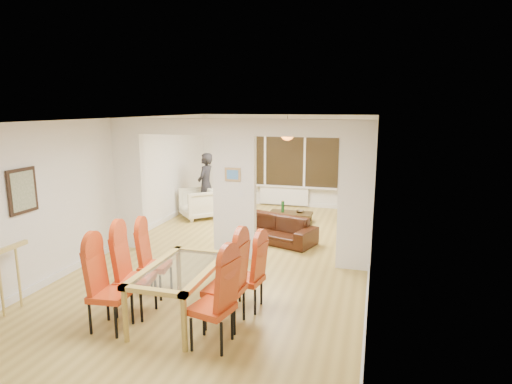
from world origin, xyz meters
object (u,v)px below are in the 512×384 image
at_px(dining_chair_rc, 247,274).
at_px(bowl, 300,211).
at_px(armchair, 198,203).
at_px(dining_chair_lc, 155,261).
at_px(dining_chair_ra, 212,301).
at_px(coffee_table, 290,217).
at_px(dining_table, 181,293).
at_px(dining_chair_lb, 135,274).
at_px(sofa, 273,228).
at_px(television, 353,207).
at_px(person, 206,185).
at_px(dining_chair_rb, 224,283).
at_px(bottle, 283,206).
at_px(dining_chair_la, 110,288).

distance_m(dining_chair_rc, bowl, 4.79).
bearing_deg(armchair, dining_chair_lc, -27.69).
bearing_deg(dining_chair_ra, coffee_table, 104.94).
bearing_deg(dining_table, dining_chair_lb, -175.16).
bearing_deg(sofa, dining_chair_lb, -86.52).
xyz_separation_m(dining_chair_rc, television, (1.16, 5.43, -0.21)).
bearing_deg(dining_chair_lc, dining_chair_ra, -49.07).
distance_m(person, coffee_table, 2.35).
bearing_deg(television, dining_chair_rb, 171.94).
xyz_separation_m(dining_chair_ra, bottle, (-0.40, 5.74, -0.18)).
bearing_deg(coffee_table, dining_chair_lb, -101.68).
relative_size(dining_table, dining_chair_lc, 1.47).
xyz_separation_m(dining_chair_rb, bowl, (0.04, 5.33, -0.32)).
xyz_separation_m(dining_chair_ra, bowl, (0.02, 5.83, -0.30)).
bearing_deg(dining_chair_lb, bowl, 66.13).
bearing_deg(sofa, television, 75.25).
distance_m(dining_chair_lc, coffee_table, 4.84).
xyz_separation_m(dining_chair_lb, sofa, (1.03, 3.70, -0.31)).
bearing_deg(sofa, dining_table, -76.87).
distance_m(dining_chair_rb, bowl, 5.34).
distance_m(dining_chair_ra, television, 6.60).
xyz_separation_m(dining_table, dining_chair_rb, (0.63, -0.03, 0.23)).
relative_size(dining_chair_rb, bottle, 4.02).
xyz_separation_m(dining_chair_la, coffee_table, (1.17, 5.77, -0.44)).
height_order(coffee_table, bottle, bottle).
bearing_deg(bowl, dining_chair_rb, -90.38).
bearing_deg(dining_chair_la, coffee_table, 72.32).
bearing_deg(person, dining_chair_rc, 29.54).
height_order(dining_table, bowl, dining_table).
bearing_deg(dining_chair_la, dining_chair_ra, -6.34).
height_order(dining_table, coffee_table, dining_table).
xyz_separation_m(dining_table, bottle, (0.25, 5.22, 0.02)).
bearing_deg(dining_chair_lc, dining_chair_rc, -12.08).
height_order(coffee_table, bowl, bowl).
height_order(dining_chair_lb, armchair, dining_chair_lb).
distance_m(dining_chair_la, sofa, 4.32).
bearing_deg(dining_chair_lc, armchair, 95.10).
distance_m(armchair, bowl, 2.59).
bearing_deg(dining_chair_lb, dining_chair_lc, 84.24).
relative_size(dining_table, sofa, 0.84).
bearing_deg(television, coffee_table, 119.48).
height_order(dining_chair_lb, television, dining_chair_lb).
distance_m(dining_table, dining_chair_lc, 0.92).
distance_m(dining_chair_rb, bottle, 5.27).
bearing_deg(bottle, dining_table, -92.75).
bearing_deg(coffee_table, armchair, -173.56).
bearing_deg(dining_chair_rb, dining_chair_la, -156.30).
height_order(dining_chair_rb, television, dining_chair_rb).
xyz_separation_m(dining_table, bowl, (0.67, 5.31, -0.10)).
relative_size(dining_table, dining_chair_rb, 1.32).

